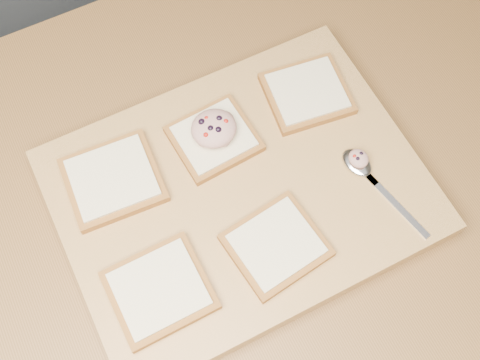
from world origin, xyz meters
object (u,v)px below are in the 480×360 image
object	(u,v)px
spoon	(363,169)
cutting_board	(240,193)
tuna_salad_dollop	(214,128)
bread_far_center	(214,138)

from	to	relation	value
spoon	cutting_board	bearing A→B (deg)	162.04
tuna_salad_dollop	spoon	xyz separation A→B (m)	(0.16, -0.13, -0.03)
cutting_board	tuna_salad_dollop	world-z (taller)	tuna_salad_dollop
bread_far_center	spoon	world-z (taller)	bread_far_center
cutting_board	spoon	size ratio (longest dim) A/B	3.00
cutting_board	spoon	xyz separation A→B (m)	(0.16, -0.05, 0.02)
bread_far_center	tuna_salad_dollop	distance (m)	0.02
cutting_board	tuna_salad_dollop	bearing A→B (deg)	88.48
tuna_salad_dollop	spoon	world-z (taller)	tuna_salad_dollop
cutting_board	bread_far_center	size ratio (longest dim) A/B	4.21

